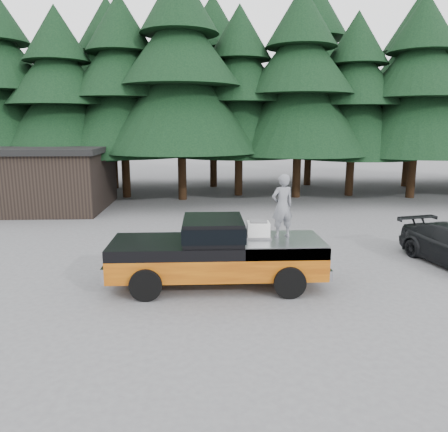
{
  "coord_description": "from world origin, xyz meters",
  "views": [
    {
      "loc": [
        0.25,
        -11.56,
        4.42
      ],
      "look_at": [
        0.81,
        0.0,
        1.99
      ],
      "focal_mm": 35.0,
      "sensor_mm": 36.0,
      "label": 1
    }
  ],
  "objects_px": {
    "air_compressor": "(258,230)",
    "man_on_bed": "(282,206)",
    "utility_building": "(29,177)",
    "pickup_truck": "(217,262)"
  },
  "relations": [
    {
      "from": "air_compressor",
      "to": "man_on_bed",
      "type": "bearing_deg",
      "value": 6.15
    },
    {
      "from": "air_compressor",
      "to": "utility_building",
      "type": "bearing_deg",
      "value": 134.47
    },
    {
      "from": "pickup_truck",
      "to": "man_on_bed",
      "type": "distance_m",
      "value": 2.4
    },
    {
      "from": "air_compressor",
      "to": "utility_building",
      "type": "height_order",
      "value": "utility_building"
    },
    {
      "from": "air_compressor",
      "to": "man_on_bed",
      "type": "xyz_separation_m",
      "value": [
        0.66,
        0.05,
        0.68
      ]
    },
    {
      "from": "pickup_truck",
      "to": "utility_building",
      "type": "bearing_deg",
      "value": 128.77
    },
    {
      "from": "air_compressor",
      "to": "pickup_truck",
      "type": "bearing_deg",
      "value": -171.7
    },
    {
      "from": "pickup_truck",
      "to": "air_compressor",
      "type": "xyz_separation_m",
      "value": [
        1.16,
        0.12,
        0.88
      ]
    },
    {
      "from": "man_on_bed",
      "to": "utility_building",
      "type": "bearing_deg",
      "value": -63.95
    },
    {
      "from": "pickup_truck",
      "to": "man_on_bed",
      "type": "relative_size",
      "value": 3.39
    }
  ]
}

